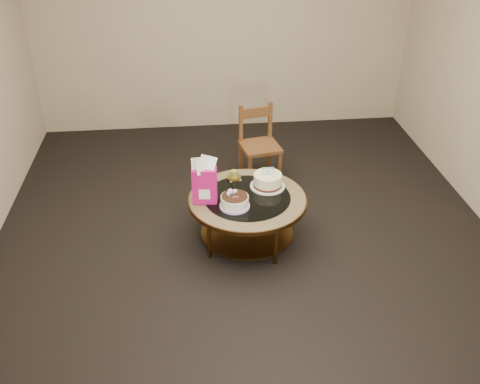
{
  "coord_description": "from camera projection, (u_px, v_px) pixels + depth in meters",
  "views": [
    {
      "loc": [
        -0.46,
        -3.83,
        2.89
      ],
      "look_at": [
        -0.06,
        0.02,
        0.5
      ],
      "focal_mm": 40.0,
      "sensor_mm": 36.0,
      "label": 1
    }
  ],
  "objects": [
    {
      "name": "cream_cake",
      "position": [
        268.0,
        181.0,
        4.67
      ],
      "size": [
        0.31,
        0.31,
        0.19
      ],
      "rotation": [
        0.0,
        0.0,
        -0.04
      ],
      "color": "silver",
      "rests_on": "coffee_table"
    },
    {
      "name": "gift_bag",
      "position": [
        204.0,
        181.0,
        4.4
      ],
      "size": [
        0.21,
        0.17,
        0.41
      ],
      "rotation": [
        0.0,
        0.0,
        -0.11
      ],
      "color": "#D1137C",
      "rests_on": "coffee_table"
    },
    {
      "name": "ground",
      "position": [
        247.0,
        240.0,
        4.8
      ],
      "size": [
        5.0,
        5.0,
        0.0
      ],
      "primitive_type": "plane",
      "color": "black",
      "rests_on": "ground"
    },
    {
      "name": "pillar_candle",
      "position": [
        234.0,
        176.0,
        4.8
      ],
      "size": [
        0.13,
        0.13,
        0.09
      ],
      "rotation": [
        0.0,
        0.0,
        0.21
      ],
      "color": "#EAD860",
      "rests_on": "coffee_table"
    },
    {
      "name": "dining_chair",
      "position": [
        259.0,
        144.0,
        5.52
      ],
      "size": [
        0.44,
        0.44,
        0.81
      ],
      "rotation": [
        0.0,
        0.0,
        0.19
      ],
      "color": "brown",
      "rests_on": "ground"
    },
    {
      "name": "coffee_table",
      "position": [
        247.0,
        205.0,
        4.6
      ],
      "size": [
        1.02,
        1.02,
        0.46
      ],
      "color": "brown",
      "rests_on": "ground"
    },
    {
      "name": "decorated_cake",
      "position": [
        235.0,
        202.0,
        4.4
      ],
      "size": [
        0.25,
        0.25,
        0.15
      ],
      "rotation": [
        0.0,
        0.0,
        -0.43
      ],
      "color": "#C6A0E2",
      "rests_on": "coffee_table"
    },
    {
      "name": "room_walls",
      "position": [
        248.0,
        74.0,
        3.99
      ],
      "size": [
        4.52,
        5.02,
        2.61
      ],
      "color": "tan",
      "rests_on": "ground"
    }
  ]
}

